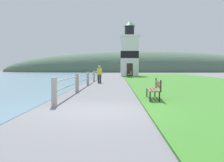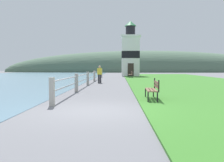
{
  "view_description": "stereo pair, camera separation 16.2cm",
  "coord_description": "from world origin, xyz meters",
  "px_view_note": "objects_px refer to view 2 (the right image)",
  "views": [
    {
      "loc": [
        0.74,
        -8.18,
        1.47
      ],
      "look_at": [
        0.32,
        12.29,
        0.3
      ],
      "focal_mm": 40.0,
      "sensor_mm": 36.0,
      "label": 1
    },
    {
      "loc": [
        0.9,
        -8.18,
        1.47
      ],
      "look_at": [
        0.32,
        12.29,
        0.3
      ],
      "focal_mm": 40.0,
      "sensor_mm": 36.0,
      "label": 2
    }
  ],
  "objects_px": {
    "park_bench_midway": "(131,74)",
    "person_strolling": "(100,74)",
    "park_bench_near": "(153,88)",
    "lighthouse": "(130,53)"
  },
  "relations": [
    {
      "from": "park_bench_near",
      "to": "park_bench_midway",
      "type": "distance_m",
      "value": 21.98
    },
    {
      "from": "park_bench_midway",
      "to": "person_strolling",
      "type": "relative_size",
      "value": 1.03
    },
    {
      "from": "park_bench_near",
      "to": "park_bench_midway",
      "type": "bearing_deg",
      "value": -87.58
    },
    {
      "from": "park_bench_midway",
      "to": "park_bench_near",
      "type": "bearing_deg",
      "value": 86.53
    },
    {
      "from": "park_bench_near",
      "to": "person_strolling",
      "type": "bearing_deg",
      "value": -71.84
    },
    {
      "from": "park_bench_near",
      "to": "park_bench_midway",
      "type": "relative_size",
      "value": 1.1
    },
    {
      "from": "person_strolling",
      "to": "park_bench_midway",
      "type": "bearing_deg",
      "value": -0.55
    },
    {
      "from": "lighthouse",
      "to": "park_bench_midway",
      "type": "bearing_deg",
      "value": -91.94
    },
    {
      "from": "park_bench_midway",
      "to": "lighthouse",
      "type": "bearing_deg",
      "value": -95.24
    },
    {
      "from": "lighthouse",
      "to": "person_strolling",
      "type": "relative_size",
      "value": 5.41
    }
  ]
}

